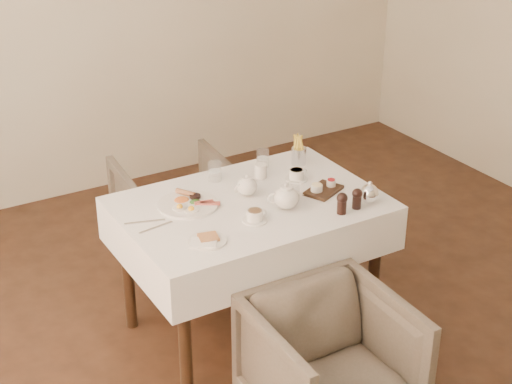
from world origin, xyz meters
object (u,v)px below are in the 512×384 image
object	(u,v)px
table	(250,223)
armchair_far	(176,208)
breakfast_plate	(188,203)
teapot_centre	(247,185)
armchair_near	(331,364)

from	to	relation	value
table	armchair_far	size ratio (longest dim) A/B	1.90
table	breakfast_plate	world-z (taller)	breakfast_plate
table	teapot_centre	xyz separation A→B (m)	(0.03, 0.07, 0.17)
breakfast_plate	table	bearing A→B (deg)	-29.92
armchair_near	teapot_centre	distance (m)	0.99
armchair_far	armchair_near	bearing A→B (deg)	92.85
breakfast_plate	armchair_far	bearing A→B (deg)	64.63
table	breakfast_plate	xyz separation A→B (m)	(-0.28, 0.13, 0.13)
breakfast_plate	teapot_centre	bearing A→B (deg)	-15.33
armchair_near	teapot_centre	size ratio (longest dim) A/B	4.62
armchair_near	breakfast_plate	world-z (taller)	breakfast_plate
table	breakfast_plate	bearing A→B (deg)	155.44
teapot_centre	breakfast_plate	bearing A→B (deg)	160.80
armchair_far	breakfast_plate	world-z (taller)	breakfast_plate
armchair_far	teapot_centre	xyz separation A→B (m)	(0.01, -0.85, 0.51)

